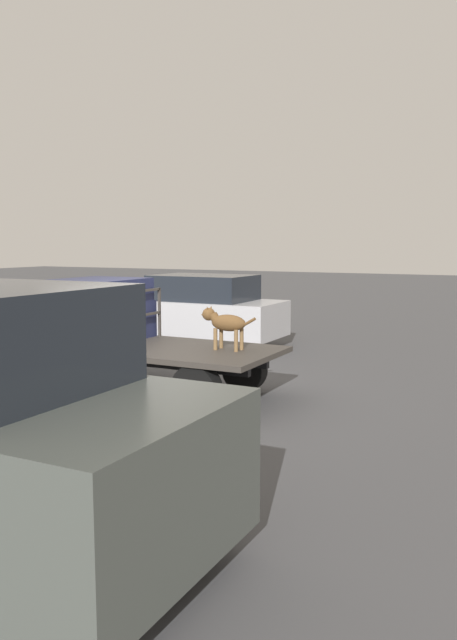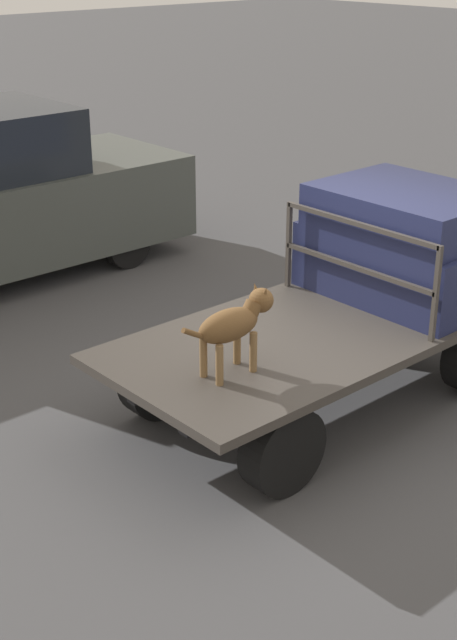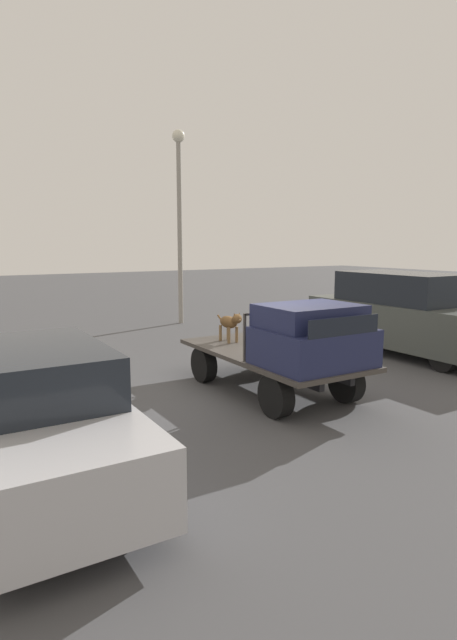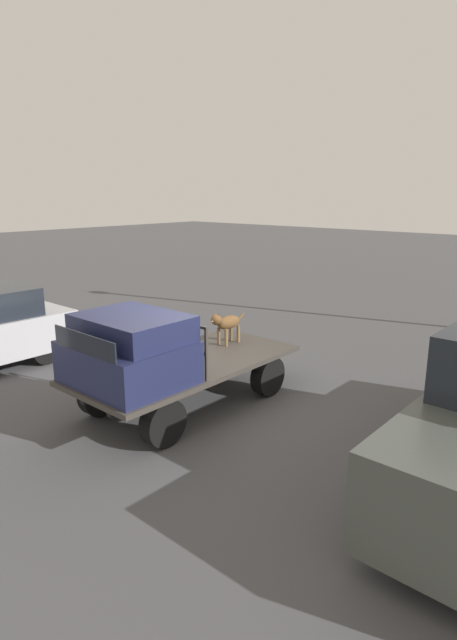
% 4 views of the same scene
% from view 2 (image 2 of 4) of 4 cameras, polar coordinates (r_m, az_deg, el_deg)
% --- Properties ---
extents(ground_plane, '(80.00, 80.00, 0.00)m').
position_cam_2_polar(ground_plane, '(8.12, 5.80, -5.19)').
color(ground_plane, '#474749').
extents(flatbed_truck, '(3.97, 1.85, 0.76)m').
position_cam_2_polar(flatbed_truck, '(7.87, 5.96, -1.60)').
color(flatbed_truck, black).
rests_on(flatbed_truck, ground).
extents(truck_cab, '(1.45, 1.73, 1.01)m').
position_cam_2_polar(truck_cab, '(8.47, 11.62, 4.84)').
color(truck_cab, '#1E2347').
rests_on(truck_cab, flatbed_truck).
extents(truck_headboard, '(0.04, 1.73, 0.84)m').
position_cam_2_polar(truck_headboard, '(7.88, 8.27, 4.24)').
color(truck_headboard, '#3D3833').
rests_on(truck_headboard, flatbed_truck).
extents(dog, '(0.92, 0.25, 0.65)m').
position_cam_2_polar(dog, '(6.75, 0.46, -0.17)').
color(dog, brown).
rests_on(dog, flatbed_truck).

